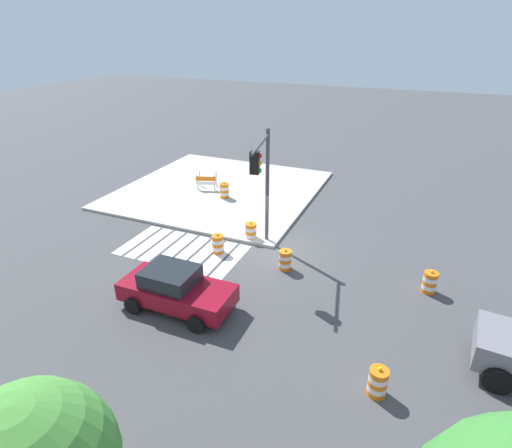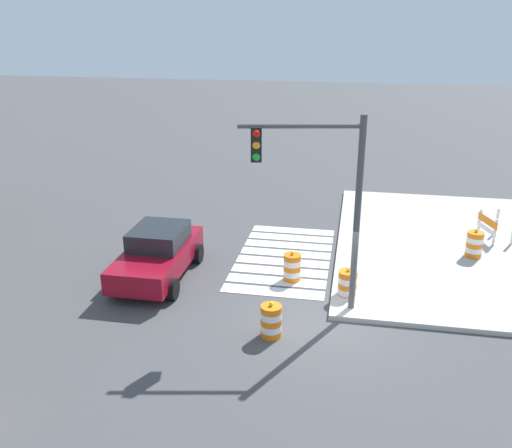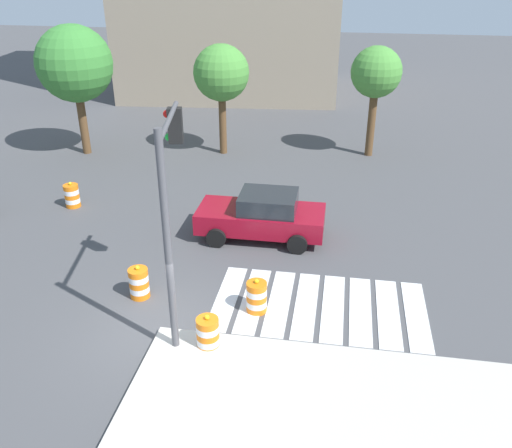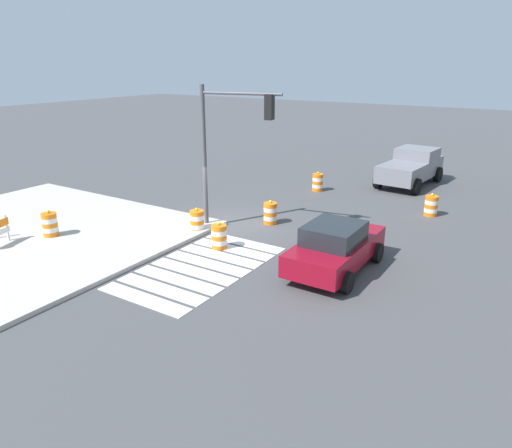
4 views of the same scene
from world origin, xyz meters
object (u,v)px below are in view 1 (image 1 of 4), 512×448
Objects in this scene: traffic_barrel_crosswalk_end at (251,232)px; traffic_barrel_median_far at (378,382)px; traffic_barrel_far_curb at (430,282)px; traffic_light_pole at (263,174)px; construction_barricade at (206,181)px; traffic_barrel_median_near at (218,244)px; traffic_barrel_near_corner at (285,260)px; traffic_barrel_on_sidewalk at (224,191)px; sports_car at (176,289)px.

traffic_barrel_crosswalk_end is 10.26m from traffic_barrel_median_far.
traffic_barrel_median_far is 1.00× the size of traffic_barrel_far_curb.
traffic_barrel_crosswalk_end is at bearing -43.88° from traffic_light_pole.
traffic_barrel_crosswalk_end is 7.38m from construction_barricade.
traffic_barrel_median_near is (0.92, 1.77, 0.00)m from traffic_barrel_crosswalk_end.
traffic_barrel_near_corner is at bearing 138.24° from construction_barricade.
traffic_barrel_near_corner is at bearing 147.38° from traffic_light_pole.
construction_barricade is at bearing -24.88° from traffic_barrel_far_curb.
traffic_barrel_on_sidewalk is at bearing -24.64° from traffic_barrel_far_curb.
traffic_barrel_median_near is (3.39, -0.14, 0.00)m from traffic_barrel_near_corner.
traffic_barrel_far_curb is at bearing -177.02° from traffic_barrel_median_near.
traffic_barrel_on_sidewalk is (10.80, -11.54, 0.15)m from traffic_barrel_median_far.
traffic_barrel_far_curb is 13.19m from traffic_barrel_on_sidewalk.
traffic_barrel_on_sidewalk reaches higher than traffic_barrel_near_corner.
traffic_light_pole is at bearing 131.73° from traffic_barrel_on_sidewalk.
traffic_barrel_median_far is (-7.19, 7.33, 0.00)m from traffic_barrel_crosswalk_end.
sports_car is at bearing 55.19° from traffic_barrel_near_corner.
traffic_light_pole is at bearing 136.43° from construction_barricade.
traffic_barrel_near_corner is at bearing 134.84° from traffic_barrel_on_sidewalk.
traffic_barrel_far_curb is at bearing -173.99° from traffic_barrel_near_corner.
traffic_barrel_on_sidewalk is at bearing -45.16° from traffic_barrel_near_corner.
traffic_barrel_median_near is at bearing -2.33° from traffic_barrel_near_corner.
sports_car is 10.77m from traffic_barrel_on_sidewalk.
construction_barricade is (1.74, -0.87, 0.12)m from traffic_barrel_on_sidewalk.
traffic_barrel_median_far is at bearing 134.45° from traffic_barrel_crosswalk_end.
sports_car reaches higher than construction_barricade.
construction_barricade reaches higher than traffic_barrel_median_far.
traffic_light_pole reaches higher than construction_barricade.
traffic_light_pole is at bearing -45.82° from traffic_barrel_median_far.
traffic_light_pole is (6.18, -6.35, 3.46)m from traffic_barrel_median_far.
sports_car is 4.35m from traffic_barrel_median_near.
traffic_barrel_median_near is at bearing 122.90° from construction_barricade.
traffic_barrel_median_far is 0.19× the size of traffic_light_pole.
construction_barricade is at bearing -41.76° from traffic_barrel_near_corner.
sports_car is at bearing 28.55° from traffic_barrel_far_curb.
construction_barricade is at bearing -44.70° from traffic_barrel_median_far.
traffic_barrel_median_near is 8.16m from construction_barricade.
traffic_barrel_crosswalk_end is 0.72× the size of construction_barricade.
traffic_light_pole is at bearing 136.12° from traffic_barrel_crosswalk_end.
traffic_barrel_median_near is (0.50, -4.30, -0.36)m from sports_car.
sports_car is 6.10m from traffic_barrel_crosswalk_end.
traffic_barrel_far_curb is 15.13m from construction_barricade.
traffic_barrel_median_near is 6.56m from traffic_barrel_on_sidewalk.
traffic_barrel_median_far and traffic_barrel_far_curb have the same top height.
traffic_barrel_crosswalk_end is at bearing -37.64° from traffic_barrel_near_corner.
traffic_barrel_near_corner is 3.87m from traffic_light_pole.
traffic_barrel_median_near is 9.83m from traffic_barrel_median_far.
traffic_barrel_median_near is 4.04m from traffic_light_pole.
traffic_barrel_crosswalk_end is (2.48, -1.91, 0.00)m from traffic_barrel_near_corner.
traffic_barrel_median_far is at bearing 145.57° from traffic_barrel_median_near.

